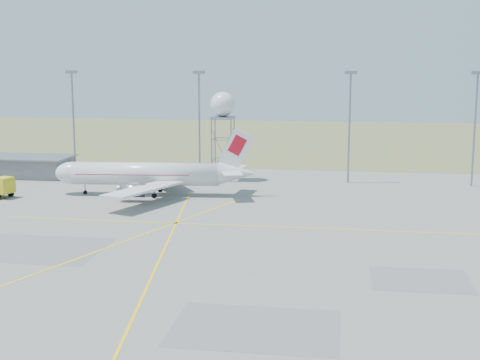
# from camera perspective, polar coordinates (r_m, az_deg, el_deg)

# --- Properties ---
(ground) EXTENTS (400.00, 400.00, 0.00)m
(ground) POSITION_cam_1_polar(r_m,az_deg,el_deg) (63.56, -7.20, -10.18)
(ground) COLOR gray
(ground) RESTS_ON ground
(grass_strip) EXTENTS (400.00, 120.00, 0.03)m
(grass_strip) POSITION_cam_1_polar(r_m,az_deg,el_deg) (199.24, 3.88, 3.59)
(grass_strip) COLOR olive
(grass_strip) RESTS_ON ground
(building_grey) EXTENTS (19.00, 10.00, 3.90)m
(building_grey) POSITION_cam_1_polar(r_m,az_deg,el_deg) (137.57, -18.04, 1.13)
(building_grey) COLOR gray
(building_grey) RESTS_ON ground
(mast_a) EXTENTS (2.20, 0.50, 20.50)m
(mast_a) POSITION_cam_1_polar(r_m,az_deg,el_deg) (134.11, -14.04, 5.45)
(mast_a) COLOR gray
(mast_a) RESTS_ON ground
(mast_b) EXTENTS (2.20, 0.50, 20.50)m
(mast_b) POSITION_cam_1_polar(r_m,az_deg,el_deg) (126.58, -3.50, 5.48)
(mast_b) COLOR gray
(mast_b) RESTS_ON ground
(mast_c) EXTENTS (2.20, 0.50, 20.50)m
(mast_c) POSITION_cam_1_polar(r_m,az_deg,el_deg) (123.73, 9.34, 5.27)
(mast_c) COLOR gray
(mast_c) RESTS_ON ground
(mast_d) EXTENTS (2.20, 0.50, 20.50)m
(mast_d) POSITION_cam_1_polar(r_m,az_deg,el_deg) (125.89, 19.43, 4.92)
(mast_d) COLOR gray
(mast_d) RESTS_ON ground
(airliner_main) EXTENTS (33.67, 32.63, 11.45)m
(airliner_main) POSITION_cam_1_polar(r_m,az_deg,el_deg) (112.59, -7.76, 0.47)
(airliner_main) COLOR silver
(airliner_main) RESTS_ON ground
(radar_tower) EXTENTS (4.60, 4.60, 16.63)m
(radar_tower) POSITION_cam_1_polar(r_m,az_deg,el_deg) (125.11, -1.47, 4.19)
(radar_tower) COLOR gray
(radar_tower) RESTS_ON ground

